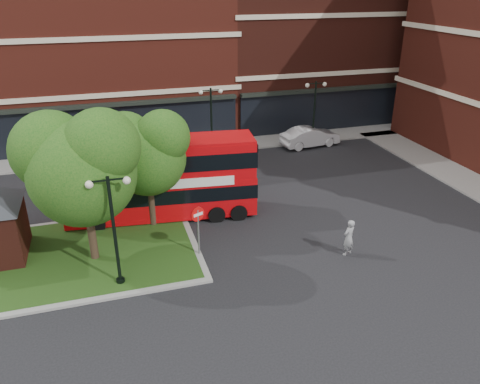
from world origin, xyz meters
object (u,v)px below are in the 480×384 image
object	(u,v)px
car_silver	(127,148)
car_white	(310,137)
woman	(349,238)
bus	(160,174)

from	to	relation	value
car_silver	car_white	world-z (taller)	car_white
car_white	woman	bearing A→B (deg)	155.36
woman	car_silver	size ratio (longest dim) A/B	0.44
bus	car_silver	size ratio (longest dim) A/B	2.45
bus	car_silver	world-z (taller)	bus
bus	woman	distance (m)	10.18
bus	woman	size ratio (longest dim) A/B	5.64
woman	car_white	bearing A→B (deg)	-129.25
bus	woman	bearing A→B (deg)	-32.99
car_silver	woman	bearing A→B (deg)	-157.81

